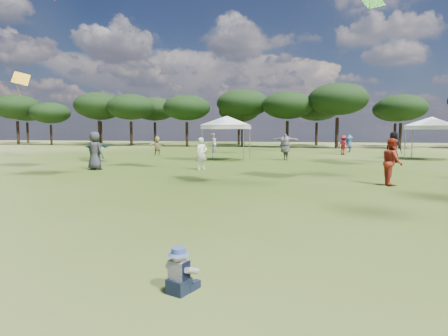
# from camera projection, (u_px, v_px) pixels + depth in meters

# --- Properties ---
(tree_line) EXTENTS (108.78, 17.63, 7.77)m
(tree_line) POSITION_uv_depth(u_px,v_px,m) (329.00, 104.00, 46.95)
(tree_line) COLOR black
(tree_line) RESTS_ON ground
(tent_left) EXTENTS (5.67, 5.67, 3.21)m
(tent_left) POSITION_uv_depth(u_px,v_px,m) (227.00, 118.00, 24.47)
(tent_left) COLOR gray
(tent_left) RESTS_ON ground
(tent_right) EXTENTS (5.44, 5.44, 3.18)m
(tent_right) POSITION_uv_depth(u_px,v_px,m) (432.00, 119.00, 25.19)
(tent_right) COLOR gray
(tent_right) RESTS_ON ground
(toddler) EXTENTS (0.40, 0.43, 0.53)m
(toddler) POSITION_uv_depth(u_px,v_px,m) (180.00, 272.00, 4.29)
(toddler) COLOR black
(toddler) RESTS_ON ground
(festival_crowd) EXTENTS (29.77, 24.05, 1.88)m
(festival_crowd) POSITION_uv_depth(u_px,v_px,m) (300.00, 147.00, 24.80)
(festival_crowd) COLOR #535258
(festival_crowd) RESTS_ON ground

